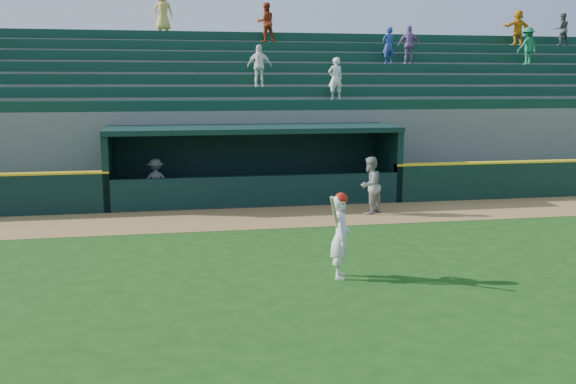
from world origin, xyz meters
name	(u,v)px	position (x,y,z in m)	size (l,w,h in m)	color
ground	(302,263)	(0.00, 0.00, 0.00)	(120.00, 120.00, 0.00)	#184110
warning_track	(267,217)	(0.00, 4.90, 0.01)	(40.00, 3.00, 0.01)	olive
dugout_player_front	(370,185)	(3.10, 4.88, 0.86)	(0.83, 0.65, 1.71)	gray
dugout_player_inside	(156,181)	(-3.17, 7.80, 0.73)	(0.94, 0.54, 1.46)	gray
dugout	(252,159)	(0.00, 8.00, 1.36)	(9.40, 2.80, 2.46)	slate
stands	(238,120)	(0.04, 12.57, 2.40)	(34.50, 6.26, 7.56)	slate
batter_at_plate	(340,235)	(0.54, -1.13, 0.87)	(0.60, 0.79, 1.74)	white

